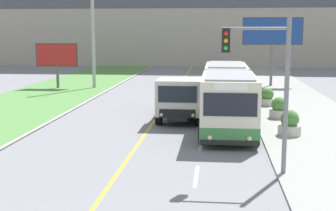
{
  "coord_description": "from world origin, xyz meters",
  "views": [
    {
      "loc": [
        3.39,
        -7.68,
        4.94
      ],
      "look_at": [
        1.1,
        14.23,
        1.4
      ],
      "focal_mm": 50.0,
      "sensor_mm": 36.0,
      "label": 1
    }
  ],
  "objects_px": {
    "utility_pole_far": "(93,21)",
    "planter_round_near": "(290,124)",
    "city_bus": "(227,95)",
    "billboard_large": "(272,34)",
    "planter_round_third": "(267,98)",
    "dump_truck": "(180,99)",
    "traffic_light_mast": "(266,75)",
    "billboard_small": "(57,56)",
    "planter_round_second": "(279,109)"
  },
  "relations": [
    {
      "from": "dump_truck",
      "to": "planter_round_third",
      "type": "distance_m",
      "value": 7.61
    },
    {
      "from": "dump_truck",
      "to": "planter_round_near",
      "type": "bearing_deg",
      "value": -31.88
    },
    {
      "from": "planter_round_near",
      "to": "traffic_light_mast",
      "type": "bearing_deg",
      "value": -106.38
    },
    {
      "from": "city_bus",
      "to": "dump_truck",
      "type": "relative_size",
      "value": 2.09
    },
    {
      "from": "traffic_light_mast",
      "to": "billboard_large",
      "type": "height_order",
      "value": "billboard_large"
    },
    {
      "from": "utility_pole_far",
      "to": "planter_round_near",
      "type": "bearing_deg",
      "value": -51.47
    },
    {
      "from": "billboard_small",
      "to": "planter_round_third",
      "type": "relative_size",
      "value": 3.31
    },
    {
      "from": "utility_pole_far",
      "to": "traffic_light_mast",
      "type": "height_order",
      "value": "utility_pole_far"
    },
    {
      "from": "billboard_large",
      "to": "planter_round_second",
      "type": "bearing_deg",
      "value": -94.71
    },
    {
      "from": "billboard_small",
      "to": "traffic_light_mast",
      "type": "bearing_deg",
      "value": -56.46
    },
    {
      "from": "planter_round_near",
      "to": "planter_round_second",
      "type": "distance_m",
      "value": 4.41
    },
    {
      "from": "dump_truck",
      "to": "billboard_small",
      "type": "height_order",
      "value": "billboard_small"
    },
    {
      "from": "billboard_small",
      "to": "planter_round_second",
      "type": "xyz_separation_m",
      "value": [
        17.19,
        -12.73,
        -2.15
      ]
    },
    {
      "from": "planter_round_near",
      "to": "planter_round_third",
      "type": "relative_size",
      "value": 1.03
    },
    {
      "from": "billboard_small",
      "to": "planter_round_third",
      "type": "bearing_deg",
      "value": -26.08
    },
    {
      "from": "utility_pole_far",
      "to": "traffic_light_mast",
      "type": "relative_size",
      "value": 2.11
    },
    {
      "from": "billboard_small",
      "to": "planter_round_third",
      "type": "xyz_separation_m",
      "value": [
        17.01,
        -8.32,
        -2.16
      ]
    },
    {
      "from": "utility_pole_far",
      "to": "planter_round_near",
      "type": "distance_m",
      "value": 23.11
    },
    {
      "from": "city_bus",
      "to": "billboard_large",
      "type": "xyz_separation_m",
      "value": [
        4.24,
        16.91,
        3.17
      ]
    },
    {
      "from": "dump_truck",
      "to": "planter_round_second",
      "type": "relative_size",
      "value": 5.18
    },
    {
      "from": "utility_pole_far",
      "to": "traffic_light_mast",
      "type": "bearing_deg",
      "value": -62.6
    },
    {
      "from": "planter_round_near",
      "to": "planter_round_third",
      "type": "bearing_deg",
      "value": 90.8
    },
    {
      "from": "utility_pole_far",
      "to": "billboard_large",
      "type": "distance_m",
      "value": 15.66
    },
    {
      "from": "utility_pole_far",
      "to": "dump_truck",
      "type": "bearing_deg",
      "value": -58.82
    },
    {
      "from": "dump_truck",
      "to": "planter_round_near",
      "type": "distance_m",
      "value": 6.39
    },
    {
      "from": "city_bus",
      "to": "planter_round_third",
      "type": "height_order",
      "value": "city_bus"
    },
    {
      "from": "billboard_large",
      "to": "planter_round_near",
      "type": "bearing_deg",
      "value": -93.88
    },
    {
      "from": "traffic_light_mast",
      "to": "planter_round_near",
      "type": "distance_m",
      "value": 6.9
    },
    {
      "from": "billboard_large",
      "to": "traffic_light_mast",
      "type": "bearing_deg",
      "value": -96.83
    },
    {
      "from": "city_bus",
      "to": "dump_truck",
      "type": "height_order",
      "value": "city_bus"
    },
    {
      "from": "dump_truck",
      "to": "billboard_large",
      "type": "bearing_deg",
      "value": 68.14
    },
    {
      "from": "traffic_light_mast",
      "to": "billboard_small",
      "type": "height_order",
      "value": "traffic_light_mast"
    },
    {
      "from": "billboard_large",
      "to": "dump_truck",
      "type": "bearing_deg",
      "value": -111.86
    },
    {
      "from": "city_bus",
      "to": "dump_truck",
      "type": "bearing_deg",
      "value": 179.01
    },
    {
      "from": "dump_truck",
      "to": "utility_pole_far",
      "type": "distance_m",
      "value": 17.28
    },
    {
      "from": "utility_pole_far",
      "to": "planter_round_near",
      "type": "relative_size",
      "value": 9.47
    },
    {
      "from": "planter_round_third",
      "to": "billboard_large",
      "type": "bearing_deg",
      "value": 82.55
    },
    {
      "from": "dump_truck",
      "to": "billboard_small",
      "type": "relative_size",
      "value": 1.59
    },
    {
      "from": "planter_round_second",
      "to": "planter_round_third",
      "type": "xyz_separation_m",
      "value": [
        -0.19,
        4.41,
        -0.01
      ]
    },
    {
      "from": "utility_pole_far",
      "to": "billboard_large",
      "type": "height_order",
      "value": "utility_pole_far"
    },
    {
      "from": "city_bus",
      "to": "planter_round_second",
      "type": "bearing_deg",
      "value": 20.42
    },
    {
      "from": "utility_pole_far",
      "to": "planter_round_third",
      "type": "relative_size",
      "value": 9.76
    },
    {
      "from": "city_bus",
      "to": "utility_pole_far",
      "type": "bearing_deg",
      "value": 127.96
    },
    {
      "from": "dump_truck",
      "to": "billboard_small",
      "type": "bearing_deg",
      "value": 130.41
    },
    {
      "from": "traffic_light_mast",
      "to": "billboard_small",
      "type": "xyz_separation_m",
      "value": [
        -15.36,
        23.16,
        -0.72
      ]
    },
    {
      "from": "billboard_large",
      "to": "billboard_small",
      "type": "relative_size",
      "value": 1.57
    },
    {
      "from": "utility_pole_far",
      "to": "traffic_light_mast",
      "type": "xyz_separation_m",
      "value": [
        12.26,
        -23.66,
        -2.29
      ]
    },
    {
      "from": "traffic_light_mast",
      "to": "planter_round_second",
      "type": "relative_size",
      "value": 4.56
    },
    {
      "from": "city_bus",
      "to": "billboard_large",
      "type": "bearing_deg",
      "value": 75.93
    },
    {
      "from": "utility_pole_far",
      "to": "planter_round_near",
      "type": "height_order",
      "value": "utility_pole_far"
    }
  ]
}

